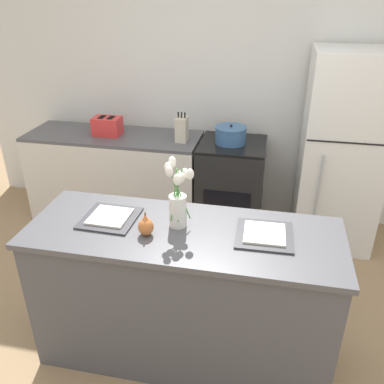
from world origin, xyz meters
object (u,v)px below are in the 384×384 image
stove_range (231,187)px  plate_setting_left (110,217)px  toaster (107,126)px  pear_figurine (146,226)px  plate_setting_right (264,234)px  flower_vase (178,200)px  refrigerator (342,153)px  knife_block (182,129)px  cooking_pot (231,135)px

stove_range → plate_setting_left: (-0.55, -1.56, 0.50)m
plate_setting_left → stove_range: bearing=70.5°
stove_range → toaster: (-1.20, -0.01, 0.53)m
pear_figurine → plate_setting_right: (0.64, 0.12, -0.05)m
flower_vase → plate_setting_left: (-0.41, -0.01, -0.16)m
stove_range → plate_setting_right: plate_setting_right is taller
plate_setting_right → toaster: size_ratio=1.14×
refrigerator → knife_block: (-1.42, -0.04, 0.13)m
refrigerator → cooking_pot: (-0.97, -0.00, 0.10)m
plate_setting_right → toaster: 2.20m
refrigerator → knife_block: refrigerator is taller
flower_vase → toaster: bearing=124.6°
knife_block → stove_range: bearing=4.6°
stove_range → cooking_pot: cooking_pot is taller
stove_range → refrigerator: refrigerator is taller
flower_vase → toaster: 1.88m
plate_setting_right → knife_block: knife_block is taller
cooking_pot → knife_block: size_ratio=1.06×
stove_range → flower_vase: 1.69m
stove_range → plate_setting_left: plate_setting_left is taller
toaster → knife_block: bearing=-2.2°
stove_range → knife_block: knife_block is taller
flower_vase → pear_figurine: flower_vase is taller
toaster → plate_setting_left: bearing=-67.3°
stove_range → pear_figurine: 1.79m
refrigerator → flower_vase: (-1.09, -1.55, 0.24)m
plate_setting_right → flower_vase: bearing=178.6°
knife_block → refrigerator: bearing=1.6°
flower_vase → plate_setting_right: flower_vase is taller
flower_vase → plate_setting_left: size_ratio=1.28×
stove_range → cooking_pot: size_ratio=3.09×
pear_figurine → plate_setting_right: bearing=10.4°
stove_range → knife_block: (-0.47, -0.04, 0.55)m
refrigerator → plate_setting_left: bearing=-133.9°
pear_figurine → plate_setting_left: (-0.26, 0.12, -0.05)m
flower_vase → refrigerator: bearing=54.9°
plate_setting_right → pear_figurine: bearing=-169.6°
cooking_pot → refrigerator: bearing=0.1°
plate_setting_left → knife_block: size_ratio=1.19×
stove_range → plate_setting_right: size_ratio=2.76×
plate_setting_right → knife_block: (-0.82, 1.52, 0.06)m
stove_range → refrigerator: size_ratio=0.51×
plate_setting_left → plate_setting_right: (0.91, 0.00, 0.00)m
cooking_pot → pear_figurine: bearing=-99.1°
stove_range → knife_block: 0.73m
plate_setting_right → knife_block: 1.73m
flower_vase → knife_block: bearing=102.2°
refrigerator → plate_setting_left: (-1.50, -1.56, 0.08)m
flower_vase → plate_setting_right: bearing=-1.4°
pear_figurine → knife_block: bearing=96.1°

